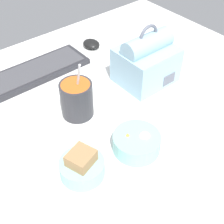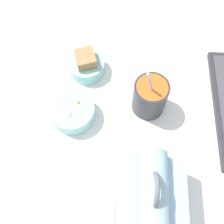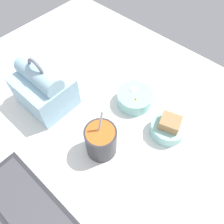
{
  "view_description": "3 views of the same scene",
  "coord_description": "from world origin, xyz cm",
  "px_view_note": "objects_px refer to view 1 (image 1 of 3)",
  "views": [
    {
      "loc": [
        -40.19,
        -54.46,
        66.65
      ],
      "look_at": [
        0.8,
        -4.46,
        7.0
      ],
      "focal_mm": 50.0,
      "sensor_mm": 36.0,
      "label": 1
    },
    {
      "loc": [
        34.05,
        -2.85,
        76.2
      ],
      "look_at": [
        0.8,
        -4.46,
        7.0
      ],
      "focal_mm": 45.0,
      "sensor_mm": 36.0,
      "label": 2
    },
    {
      "loc": [
        -26.47,
        25.71,
        66.56
      ],
      "look_at": [
        0.8,
        -4.46,
        7.0
      ],
      "focal_mm": 35.0,
      "sensor_mm": 36.0,
      "label": 3
    }
  ],
  "objects_px": {
    "keyboard": "(34,72)",
    "bento_bowl_sandwich": "(82,166)",
    "bento_bowl_snacks": "(136,142)",
    "lunch_bag": "(146,61)",
    "soup_cup": "(77,99)",
    "computer_mouse": "(91,44)"
  },
  "relations": [
    {
      "from": "bento_bowl_sandwich",
      "to": "lunch_bag",
      "type": "bearing_deg",
      "value": 25.18
    },
    {
      "from": "keyboard",
      "to": "lunch_bag",
      "type": "relative_size",
      "value": 1.87
    },
    {
      "from": "bento_bowl_snacks",
      "to": "bento_bowl_sandwich",
      "type": "bearing_deg",
      "value": 171.09
    },
    {
      "from": "keyboard",
      "to": "bento_bowl_sandwich",
      "type": "height_order",
      "value": "bento_bowl_sandwich"
    },
    {
      "from": "keyboard",
      "to": "computer_mouse",
      "type": "xyz_separation_m",
      "value": [
        0.26,
        0.02,
        0.0
      ]
    },
    {
      "from": "lunch_bag",
      "to": "keyboard",
      "type": "bearing_deg",
      "value": 135.85
    },
    {
      "from": "bento_bowl_snacks",
      "to": "soup_cup",
      "type": "bearing_deg",
      "value": 100.41
    },
    {
      "from": "soup_cup",
      "to": "computer_mouse",
      "type": "height_order",
      "value": "soup_cup"
    },
    {
      "from": "lunch_bag",
      "to": "bento_bowl_sandwich",
      "type": "xyz_separation_m",
      "value": [
        -0.39,
        -0.18,
        -0.05
      ]
    },
    {
      "from": "keyboard",
      "to": "soup_cup",
      "type": "xyz_separation_m",
      "value": [
        0.0,
        -0.26,
        0.05
      ]
    },
    {
      "from": "lunch_bag",
      "to": "computer_mouse",
      "type": "distance_m",
      "value": 0.3
    },
    {
      "from": "bento_bowl_snacks",
      "to": "computer_mouse",
      "type": "height_order",
      "value": "bento_bowl_snacks"
    },
    {
      "from": "bento_bowl_sandwich",
      "to": "bento_bowl_snacks",
      "type": "distance_m",
      "value": 0.16
    },
    {
      "from": "soup_cup",
      "to": "computer_mouse",
      "type": "bearing_deg",
      "value": 47.42
    },
    {
      "from": "lunch_bag",
      "to": "soup_cup",
      "type": "xyz_separation_m",
      "value": [
        -0.27,
        0.01,
        -0.02
      ]
    },
    {
      "from": "bento_bowl_sandwich",
      "to": "bento_bowl_snacks",
      "type": "xyz_separation_m",
      "value": [
        0.16,
        -0.02,
        -0.0
      ]
    },
    {
      "from": "computer_mouse",
      "to": "keyboard",
      "type": "bearing_deg",
      "value": -175.49
    },
    {
      "from": "bento_bowl_sandwich",
      "to": "bento_bowl_snacks",
      "type": "bearing_deg",
      "value": -8.91
    },
    {
      "from": "lunch_bag",
      "to": "soup_cup",
      "type": "bearing_deg",
      "value": 178.72
    },
    {
      "from": "keyboard",
      "to": "computer_mouse",
      "type": "bearing_deg",
      "value": 4.51
    },
    {
      "from": "soup_cup",
      "to": "bento_bowl_snacks",
      "type": "relative_size",
      "value": 1.44
    },
    {
      "from": "soup_cup",
      "to": "computer_mouse",
      "type": "xyz_separation_m",
      "value": [
        0.26,
        0.28,
        -0.04
      ]
    }
  ]
}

